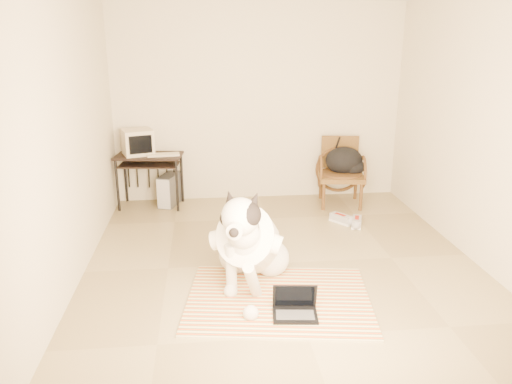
{
  "coord_description": "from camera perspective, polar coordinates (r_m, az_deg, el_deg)",
  "views": [
    {
      "loc": [
        -0.76,
        -4.66,
        2.27
      ],
      "look_at": [
        -0.31,
        -0.34,
        0.89
      ],
      "focal_mm": 35.0,
      "sensor_mm": 36.0,
      "label": 1
    }
  ],
  "objects": [
    {
      "name": "sneaker_left",
      "position": [
        6.38,
        9.73,
        -3.07
      ],
      "size": [
        0.28,
        0.31,
        0.11
      ],
      "color": "silver",
      "rests_on": "floor"
    },
    {
      "name": "rug",
      "position": [
        4.55,
        2.6,
        -12.16
      ],
      "size": [
        1.77,
        1.45,
        0.02
      ],
      "color": "#DF5621",
      "rests_on": "floor"
    },
    {
      "name": "crt_monitor",
      "position": [
        6.87,
        -13.37,
        5.57
      ],
      "size": [
        0.47,
        0.46,
        0.34
      ],
      "color": "beige",
      "rests_on": "computer_desk"
    },
    {
      "name": "rattan_chair",
      "position": [
        7.0,
        9.65,
        2.34
      ],
      "size": [
        0.68,
        0.66,
        0.91
      ],
      "color": "brown",
      "rests_on": "floor"
    },
    {
      "name": "floor",
      "position": [
        5.24,
        3.0,
        -8.1
      ],
      "size": [
        4.5,
        4.5,
        0.0
      ],
      "primitive_type": "plane",
      "color": "#98875D",
      "rests_on": "ground"
    },
    {
      "name": "desk_keyboard",
      "position": [
        6.76,
        -10.53,
        4.21
      ],
      "size": [
        0.43,
        0.2,
        0.03
      ],
      "primitive_type": "cube",
      "rotation": [
        0.0,
        0.0,
        0.1
      ],
      "color": "beige",
      "rests_on": "computer_desk"
    },
    {
      "name": "dog",
      "position": [
        4.66,
        -0.75,
        -5.86
      ],
      "size": [
        0.76,
        1.45,
        1.05
      ],
      "color": "silver",
      "rests_on": "rug"
    },
    {
      "name": "computer_desk",
      "position": [
        6.87,
        -12.12,
        3.33
      ],
      "size": [
        0.92,
        0.59,
        0.73
      ],
      "color": "black",
      "rests_on": "floor"
    },
    {
      "name": "pc_tower",
      "position": [
        7.0,
        -9.83,
        0.26
      ],
      "size": [
        0.33,
        0.5,
        0.43
      ],
      "color": "#454547",
      "rests_on": "floor"
    },
    {
      "name": "laptop",
      "position": [
        4.3,
        4.46,
        -13.01
      ],
      "size": [
        0.4,
        0.31,
        0.26
      ],
      "color": "black",
      "rests_on": "rug"
    },
    {
      "name": "wall_right",
      "position": [
        5.49,
        24.46,
        6.39
      ],
      "size": [
        0.0,
        4.5,
        4.5
      ],
      "primitive_type": "plane",
      "rotation": [
        1.57,
        0.0,
        -1.57
      ],
      "color": "beige",
      "rests_on": "floor"
    },
    {
      "name": "wall_left",
      "position": [
        4.91,
        -20.59,
        5.69
      ],
      "size": [
        0.0,
        4.5,
        4.5
      ],
      "primitive_type": "plane",
      "rotation": [
        1.57,
        0.0,
        1.57
      ],
      "color": "beige",
      "rests_on": "floor"
    },
    {
      "name": "sneaker_right",
      "position": [
        6.31,
        11.43,
        -3.4
      ],
      "size": [
        0.21,
        0.31,
        0.1
      ],
      "color": "silver",
      "rests_on": "floor"
    },
    {
      "name": "backpack",
      "position": [
        6.98,
        10.21,
        3.43
      ],
      "size": [
        0.54,
        0.42,
        0.38
      ],
      "color": "black",
      "rests_on": "rattan_chair"
    },
    {
      "name": "wall_back",
      "position": [
        7.01,
        0.31,
        10.05
      ],
      "size": [
        4.5,
        0.0,
        4.5
      ],
      "primitive_type": "plane",
      "rotation": [
        1.57,
        0.0,
        0.0
      ],
      "color": "beige",
      "rests_on": "floor"
    },
    {
      "name": "wall_front",
      "position": [
        2.69,
        10.85,
        -2.69
      ],
      "size": [
        4.5,
        0.0,
        4.5
      ],
      "primitive_type": "plane",
      "rotation": [
        -1.57,
        0.0,
        0.0
      ],
      "color": "beige",
      "rests_on": "floor"
    }
  ]
}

